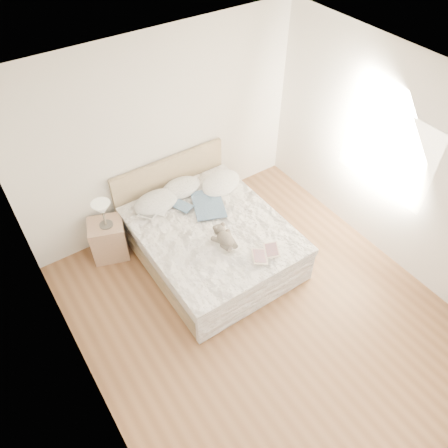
% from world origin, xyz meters
% --- Properties ---
extents(floor, '(4.00, 4.50, 0.00)m').
position_xyz_m(floor, '(0.00, 0.00, 0.00)').
color(floor, brown).
rests_on(floor, ground).
extents(ceiling, '(4.00, 4.50, 0.00)m').
position_xyz_m(ceiling, '(0.00, 0.00, 2.70)').
color(ceiling, white).
rests_on(ceiling, ground).
extents(wall_back, '(4.00, 0.02, 2.70)m').
position_xyz_m(wall_back, '(0.00, 2.25, 1.35)').
color(wall_back, silver).
rests_on(wall_back, ground).
extents(wall_left, '(0.02, 4.50, 2.70)m').
position_xyz_m(wall_left, '(-2.00, 0.00, 1.35)').
color(wall_left, silver).
rests_on(wall_left, ground).
extents(wall_right, '(0.02, 4.50, 2.70)m').
position_xyz_m(wall_right, '(2.00, 0.00, 1.35)').
color(wall_right, silver).
rests_on(wall_right, ground).
extents(window, '(0.02, 1.30, 1.10)m').
position_xyz_m(window, '(1.99, 0.30, 1.45)').
color(window, white).
rests_on(window, wall_right).
extents(bed, '(1.72, 2.14, 1.00)m').
position_xyz_m(bed, '(0.00, 1.19, 0.31)').
color(bed, tan).
rests_on(bed, floor).
extents(nightstand, '(0.56, 0.53, 0.56)m').
position_xyz_m(nightstand, '(-1.09, 1.96, 0.28)').
color(nightstand, '#A28165').
rests_on(nightstand, floor).
extents(table_lamp, '(0.27, 0.27, 0.38)m').
position_xyz_m(table_lamp, '(-1.08, 1.93, 0.83)').
color(table_lamp, '#4C4842').
rests_on(table_lamp, nightstand).
extents(pillow_left, '(0.66, 0.49, 0.19)m').
position_xyz_m(pillow_left, '(-0.38, 1.88, 0.64)').
color(pillow_left, silver).
rests_on(pillow_left, bed).
extents(pillow_middle, '(0.61, 0.46, 0.17)m').
position_xyz_m(pillow_middle, '(0.04, 1.95, 0.64)').
color(pillow_middle, white).
rests_on(pillow_middle, bed).
extents(pillow_right, '(0.75, 0.63, 0.19)m').
position_xyz_m(pillow_right, '(0.55, 1.72, 0.64)').
color(pillow_right, white).
rests_on(pillow_right, bed).
extents(blouse, '(0.82, 0.84, 0.02)m').
position_xyz_m(blouse, '(0.17, 1.46, 0.63)').
color(blouse, '#3A5574').
rests_on(blouse, bed).
extents(photo_book, '(0.40, 0.37, 0.02)m').
position_xyz_m(photo_book, '(-0.50, 1.73, 0.63)').
color(photo_book, white).
rests_on(photo_book, bed).
extents(childrens_book, '(0.44, 0.39, 0.02)m').
position_xyz_m(childrens_book, '(0.26, 0.36, 0.63)').
color(childrens_book, beige).
rests_on(childrens_book, bed).
extents(teddy_bear, '(0.25, 0.34, 0.18)m').
position_xyz_m(teddy_bear, '(-0.04, 0.75, 0.65)').
color(teddy_bear, '#6B6154').
rests_on(teddy_bear, bed).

